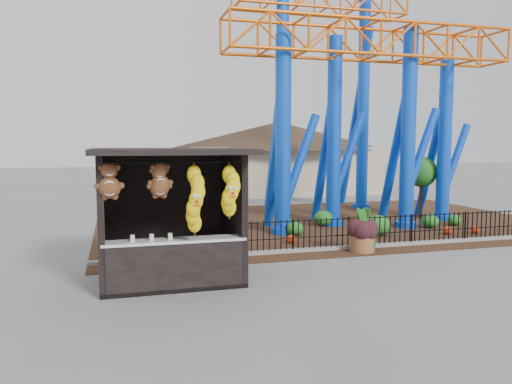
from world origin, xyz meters
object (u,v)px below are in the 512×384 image
object	(u,v)px
prize_booth	(170,217)
roller_coaster	(350,64)
terracotta_planter	(362,242)
potted_plant	(369,239)

from	to	relation	value
prize_booth	roller_coaster	bearing A→B (deg)	42.00
roller_coaster	terracotta_planter	xyz separation A→B (m)	(-2.29, -5.67, -6.15)
terracotta_planter	potted_plant	xyz separation A→B (m)	(0.20, -0.07, 0.09)
roller_coaster	terracotta_planter	distance (m)	8.67
roller_coaster	potted_plant	world-z (taller)	roller_coaster
prize_booth	roller_coaster	distance (m)	11.99
prize_booth	terracotta_planter	distance (m)	6.18
prize_booth	potted_plant	xyz separation A→B (m)	(6.04, 1.57, -1.14)
roller_coaster	potted_plant	bearing A→B (deg)	-109.98
prize_booth	potted_plant	distance (m)	6.34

